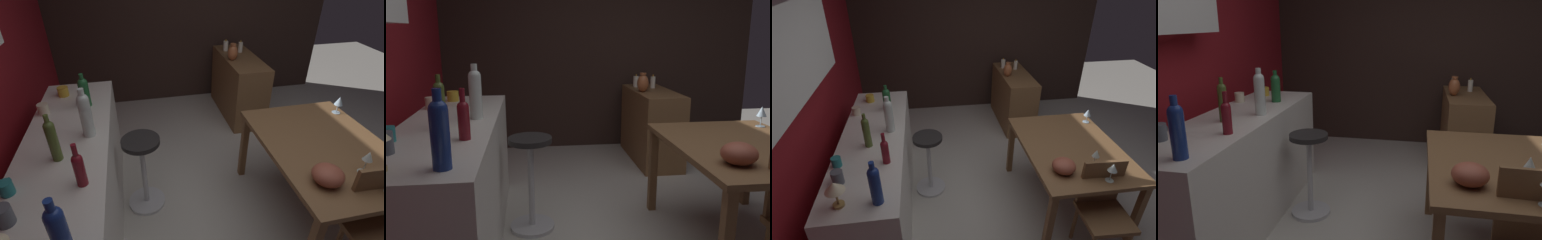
# 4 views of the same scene
# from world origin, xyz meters

# --- Properties ---
(ground_plane) EXTENTS (9.00, 9.00, 0.00)m
(ground_plane) POSITION_xyz_m (0.00, 0.00, 0.00)
(ground_plane) COLOR #B7B2A8
(wall_side_right) EXTENTS (0.10, 4.40, 2.60)m
(wall_side_right) POSITION_xyz_m (2.55, 0.30, 1.30)
(wall_side_right) COLOR #33231E
(wall_side_right) RESTS_ON ground_plane
(dining_table) EXTENTS (1.30, 0.95, 0.74)m
(dining_table) POSITION_xyz_m (-0.02, -0.42, 0.66)
(dining_table) COLOR brown
(dining_table) RESTS_ON ground_plane
(kitchen_counter) EXTENTS (2.10, 0.60, 0.90)m
(kitchen_counter) POSITION_xyz_m (0.18, 1.53, 0.45)
(kitchen_counter) COLOR silver
(kitchen_counter) RESTS_ON ground_plane
(sideboard_cabinet) EXTENTS (1.10, 0.44, 0.82)m
(sideboard_cabinet) POSITION_xyz_m (1.85, -0.39, 0.41)
(sideboard_cabinet) COLOR brown
(sideboard_cabinet) RESTS_ON ground_plane
(chair_near_window) EXTENTS (0.42, 0.42, 0.90)m
(chair_near_window) POSITION_xyz_m (-0.61, -0.47, 0.49)
(chair_near_window) COLOR brown
(chair_near_window) RESTS_ON ground_plane
(bar_stool) EXTENTS (0.34, 0.34, 0.72)m
(bar_stool) POSITION_xyz_m (0.39, 1.01, 0.39)
(bar_stool) COLOR #262323
(bar_stool) RESTS_ON ground_plane
(wine_glass_left) EXTENTS (0.07, 0.07, 0.18)m
(wine_glass_left) POSITION_xyz_m (-0.35, -0.47, 0.87)
(wine_glass_left) COLOR silver
(wine_glass_left) RESTS_ON dining_table
(wine_glass_right) EXTENTS (0.08, 0.08, 0.16)m
(wine_glass_right) POSITION_xyz_m (0.42, -0.81, 0.86)
(wine_glass_right) COLOR silver
(wine_glass_right) RESTS_ON dining_table
(fruit_bowl) EXTENTS (0.21, 0.21, 0.13)m
(fruit_bowl) POSITION_xyz_m (-0.39, -0.17, 0.80)
(fruit_bowl) COLOR #9E4C38
(fruit_bowl) RESTS_ON dining_table
(wine_bottle_ruby) EXTENTS (0.06, 0.06, 0.28)m
(wine_bottle_ruby) POSITION_xyz_m (-0.24, 1.36, 1.02)
(wine_bottle_ruby) COLOR maroon
(wine_bottle_ruby) RESTS_ON kitchen_counter
(wine_bottle_cobalt) EXTENTS (0.08, 0.08, 0.35)m
(wine_bottle_cobalt) POSITION_xyz_m (-0.70, 1.38, 1.07)
(wine_bottle_cobalt) COLOR navy
(wine_bottle_cobalt) RESTS_ON kitchen_counter
(wine_bottle_olive) EXTENTS (0.07, 0.07, 0.33)m
(wine_bottle_olive) POSITION_xyz_m (0.03, 1.54, 1.06)
(wine_bottle_olive) COLOR #475623
(wine_bottle_olive) RESTS_ON kitchen_counter
(wine_bottle_clear) EXTENTS (0.08, 0.08, 0.37)m
(wine_bottle_clear) POSITION_xyz_m (0.27, 1.36, 1.08)
(wine_bottle_clear) COLOR silver
(wine_bottle_clear) RESTS_ON kitchen_counter
(wine_bottle_green) EXTENTS (0.08, 0.08, 0.29)m
(wine_bottle_green) POSITION_xyz_m (0.74, 1.42, 1.04)
(wine_bottle_green) COLOR #1E592D
(wine_bottle_green) RESTS_ON kitchen_counter
(cup_teal) EXTENTS (0.11, 0.08, 0.08)m
(cup_teal) POSITION_xyz_m (-0.23, 1.76, 0.94)
(cup_teal) COLOR teal
(cup_teal) RESTS_ON kitchen_counter
(cup_slate) EXTENTS (0.12, 0.09, 0.11)m
(cup_slate) POSITION_xyz_m (-0.45, 1.70, 0.95)
(cup_slate) COLOR #515660
(cup_slate) RESTS_ON kitchen_counter
(cup_mustard) EXTENTS (0.13, 0.09, 0.08)m
(cup_mustard) POSITION_xyz_m (0.98, 1.65, 0.94)
(cup_mustard) COLOR gold
(cup_mustard) RESTS_ON kitchen_counter
(cup_cream) EXTENTS (0.12, 0.09, 0.09)m
(cup_cream) POSITION_xyz_m (0.67, 1.75, 0.94)
(cup_cream) COLOR beige
(cup_cream) RESTS_ON kitchen_counter
(pillar_candle_tall) EXTENTS (0.07, 0.07, 0.16)m
(pillar_candle_tall) POSITION_xyz_m (2.14, -0.28, 0.89)
(pillar_candle_tall) COLOR white
(pillar_candle_tall) RESTS_ON sideboard_cabinet
(pillar_candle_short) EXTENTS (0.06, 0.06, 0.16)m
(pillar_candle_short) POSITION_xyz_m (2.04, -0.45, 0.89)
(pillar_candle_short) COLOR white
(pillar_candle_short) RESTS_ON sideboard_cabinet
(vase_copper) EXTENTS (0.13, 0.13, 0.21)m
(vase_copper) POSITION_xyz_m (1.76, -0.25, 0.92)
(vase_copper) COLOR #B26038
(vase_copper) RESTS_ON sideboard_cabinet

